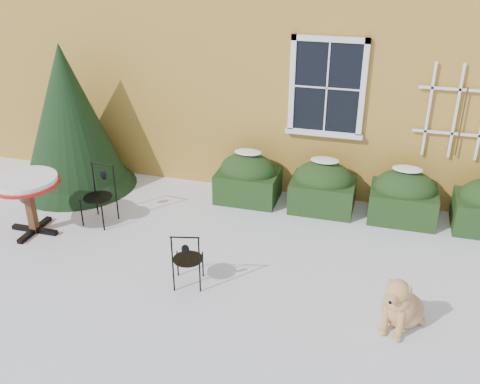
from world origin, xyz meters
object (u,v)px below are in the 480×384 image
(bistro_table, at_px, (27,187))
(dog, at_px, (400,305))
(evergreen_shrub, at_px, (71,132))
(patio_chair_far, at_px, (99,194))
(patio_chair_near, at_px, (187,259))

(bistro_table, relative_size, dog, 1.21)
(bistro_table, height_order, dog, bistro_table)
(evergreen_shrub, relative_size, patio_chair_far, 2.70)
(bistro_table, bearing_deg, patio_chair_near, -12.98)
(bistro_table, bearing_deg, evergreen_shrub, 98.74)
(patio_chair_far, height_order, dog, patio_chair_far)
(evergreen_shrub, relative_size, dog, 3.13)
(dog, bearing_deg, patio_chair_far, -174.73)
(bistro_table, distance_m, patio_chair_near, 2.92)
(evergreen_shrub, bearing_deg, patio_chair_far, -44.74)
(evergreen_shrub, height_order, patio_chair_far, evergreen_shrub)
(evergreen_shrub, xyz_separation_m, dog, (5.78, -2.46, -0.73))
(evergreen_shrub, xyz_separation_m, bistro_table, (0.26, -1.70, -0.27))
(patio_chair_far, bearing_deg, evergreen_shrub, 141.21)
(bistro_table, bearing_deg, dog, -7.78)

